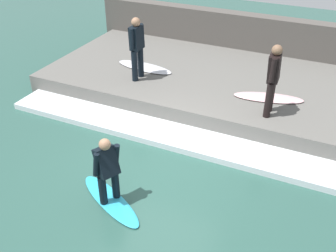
{
  "coord_description": "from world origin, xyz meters",
  "views": [
    {
      "loc": [
        -5.91,
        -2.99,
        5.17
      ],
      "look_at": [
        0.53,
        0.0,
        0.7
      ],
      "focal_mm": 42.0,
      "sensor_mm": 36.0,
      "label": 1
    }
  ],
  "objects_px": {
    "surfboard_riding": "(111,200)",
    "surfboard_waiting_near": "(145,67)",
    "surfer_waiting_near": "(137,45)",
    "surfer_waiting_far": "(273,77)",
    "surfer_riding": "(107,167)",
    "surfboard_waiting_far": "(268,98)"
  },
  "relations": [
    {
      "from": "surfboard_waiting_near",
      "to": "surfboard_waiting_far",
      "type": "bearing_deg",
      "value": -95.68
    },
    {
      "from": "surfboard_riding",
      "to": "surfer_waiting_near",
      "type": "relative_size",
      "value": 1.06
    },
    {
      "from": "surfer_riding",
      "to": "surfboard_waiting_near",
      "type": "distance_m",
      "value": 5.06
    },
    {
      "from": "surfboard_riding",
      "to": "surfboard_waiting_near",
      "type": "xyz_separation_m",
      "value": [
        4.74,
        1.75,
        0.52
      ]
    },
    {
      "from": "surfboard_riding",
      "to": "surfboard_waiting_near",
      "type": "distance_m",
      "value": 5.08
    },
    {
      "from": "surfboard_riding",
      "to": "surfer_riding",
      "type": "distance_m",
      "value": 0.79
    },
    {
      "from": "surfboard_riding",
      "to": "surfboard_waiting_near",
      "type": "height_order",
      "value": "surfboard_waiting_near"
    },
    {
      "from": "surfboard_waiting_far",
      "to": "surfboard_waiting_near",
      "type": "bearing_deg",
      "value": 84.32
    },
    {
      "from": "surfer_waiting_near",
      "to": "surfboard_riding",
      "type": "bearing_deg",
      "value": -158.62
    },
    {
      "from": "surfer_waiting_far",
      "to": "surfboard_waiting_far",
      "type": "bearing_deg",
      "value": 10.98
    },
    {
      "from": "surfer_riding",
      "to": "surfboard_waiting_far",
      "type": "bearing_deg",
      "value": -23.93
    },
    {
      "from": "surfer_waiting_far",
      "to": "surfboard_waiting_near",
      "type": "bearing_deg",
      "value": 73.94
    },
    {
      "from": "surfboard_waiting_near",
      "to": "surfer_waiting_far",
      "type": "height_order",
      "value": "surfer_waiting_far"
    },
    {
      "from": "surfer_waiting_near",
      "to": "surfer_waiting_far",
      "type": "bearing_deg",
      "value": -96.45
    },
    {
      "from": "surfboard_riding",
      "to": "surfer_riding",
      "type": "height_order",
      "value": "surfer_riding"
    },
    {
      "from": "surfer_riding",
      "to": "surfboard_waiting_near",
      "type": "height_order",
      "value": "surfer_riding"
    },
    {
      "from": "surfer_riding",
      "to": "surfboard_waiting_near",
      "type": "relative_size",
      "value": 0.75
    },
    {
      "from": "surfer_waiting_near",
      "to": "surfer_waiting_far",
      "type": "relative_size",
      "value": 1.0
    },
    {
      "from": "surfer_riding",
      "to": "surfer_waiting_near",
      "type": "relative_size",
      "value": 0.81
    },
    {
      "from": "surfboard_waiting_far",
      "to": "surfer_waiting_far",
      "type": "bearing_deg",
      "value": -169.02
    },
    {
      "from": "surfer_waiting_near",
      "to": "surfboard_waiting_near",
      "type": "relative_size",
      "value": 0.92
    },
    {
      "from": "surfer_riding",
      "to": "surfer_waiting_near",
      "type": "xyz_separation_m",
      "value": [
        4.05,
        1.58,
        0.65
      ]
    }
  ]
}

